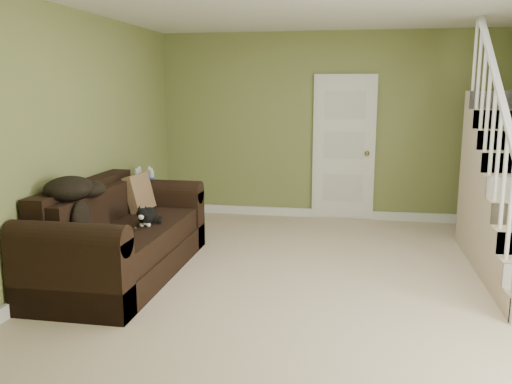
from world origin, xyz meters
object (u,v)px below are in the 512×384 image
at_px(banana, 127,231).
at_px(sofa, 119,240).
at_px(cat, 147,216).
at_px(side_table, 147,213).

bearing_deg(banana, sofa, 87.90).
distance_m(sofa, cat, 0.37).
bearing_deg(cat, sofa, -166.31).
bearing_deg(cat, side_table, 108.08).
relative_size(side_table, banana, 4.79).
bearing_deg(banana, side_table, 63.94).
bearing_deg(sofa, cat, 17.39).
xyz_separation_m(cat, banana, (-0.06, -0.34, -0.06)).
bearing_deg(side_table, banana, -75.04).
relative_size(side_table, cat, 1.90).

